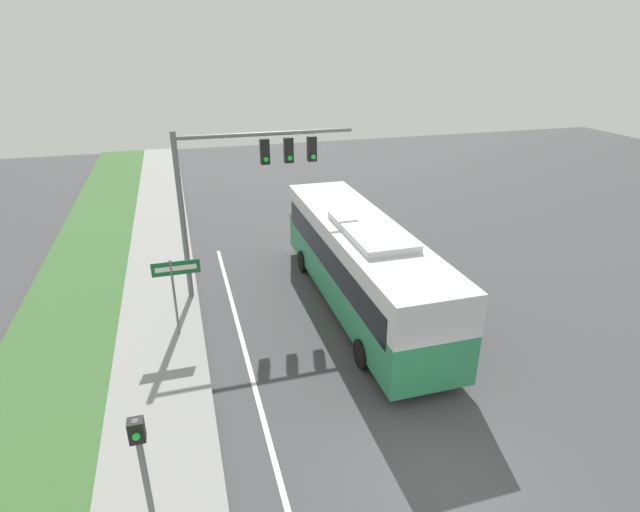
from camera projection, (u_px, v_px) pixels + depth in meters
ground_plane at (446, 482)px, 11.25m from camera, size 80.00×80.00×0.00m
bus at (361, 260)px, 17.93m from camera, size 2.73×11.51×3.46m
signal_gantry at (242, 175)px, 17.95m from camera, size 6.46×0.41×6.35m
pedestrian_signal at (143, 463)px, 9.06m from camera, size 0.28×0.34×3.10m
street_sign at (175, 282)px, 16.02m from camera, size 1.51×0.08×2.78m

